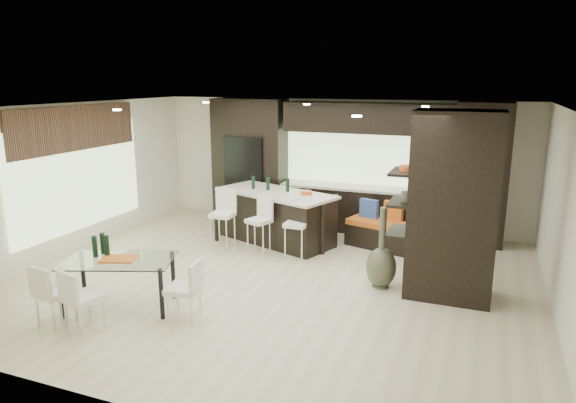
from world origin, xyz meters
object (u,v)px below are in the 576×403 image
at_px(stool_left, 223,225).
at_px(chair_near, 84,302).
at_px(bench, 382,235).
at_px(kitchen_island, 276,217).
at_px(chair_far, 55,296).
at_px(floor_vase, 382,248).
at_px(dining_table, 120,284).
at_px(chair_end, 184,293).
at_px(stool_mid, 259,231).
at_px(stool_right, 297,235).

relative_size(stool_left, chair_near, 1.20).
bearing_deg(chair_near, bench, 73.64).
height_order(bench, chair_near, chair_near).
relative_size(kitchen_island, chair_far, 3.10).
distance_m(kitchen_island, bench, 2.07).
relative_size(floor_vase, dining_table, 0.85).
bearing_deg(floor_vase, chair_end, -137.06).
relative_size(stool_mid, chair_end, 1.12).
xyz_separation_m(stool_right, chair_far, (-2.03, -3.48, -0.05)).
height_order(bench, chair_far, chair_far).
height_order(kitchen_island, dining_table, kitchen_island).
height_order(stool_left, chair_near, stool_left).
distance_m(kitchen_island, stool_right, 1.09).
bearing_deg(chair_far, chair_near, 9.80).
relative_size(kitchen_island, chair_near, 3.11).
distance_m(stool_mid, dining_table, 2.91).
height_order(stool_mid, chair_far, stool_mid).
height_order(stool_left, floor_vase, floor_vase).
distance_m(stool_left, bench, 2.99).
xyz_separation_m(kitchen_island, bench, (2.03, 0.32, -0.24)).
xyz_separation_m(stool_mid, dining_table, (-0.84, -2.78, -0.07)).
xyz_separation_m(floor_vase, chair_end, (-2.20, -2.04, -0.25)).
height_order(stool_left, stool_mid, stool_left).
xyz_separation_m(stool_left, chair_near, (-0.11, -3.46, -0.08)).
height_order(stool_left, chair_end, stool_left).
relative_size(chair_near, chair_end, 1.01).
bearing_deg(dining_table, chair_far, -143.69).
distance_m(stool_left, chair_near, 3.47).
bearing_deg(bench, dining_table, -110.53).
bearing_deg(dining_table, chair_near, -110.48).
height_order(bench, floor_vase, floor_vase).
bearing_deg(stool_left, stool_right, -3.43).
distance_m(stool_mid, bench, 2.33).
bearing_deg(dining_table, kitchen_island, 56.36).
height_order(kitchen_island, stool_left, kitchen_island).
relative_size(stool_left, bench, 0.68).
xyz_separation_m(dining_table, chair_far, (-0.46, -0.70, 0.03)).
bearing_deg(bench, chair_near, -106.15).
distance_m(stool_mid, stool_right, 0.73).
bearing_deg(chair_near, stool_mid, 92.08).
xyz_separation_m(stool_left, floor_vase, (3.11, -0.72, 0.17)).
relative_size(chair_far, chair_end, 1.01).
relative_size(bench, floor_vase, 1.07).
bearing_deg(chair_near, dining_table, 105.61).
relative_size(kitchen_island, stool_left, 2.59).
bearing_deg(bench, stool_mid, -135.34).
relative_size(stool_left, floor_vase, 0.73).
relative_size(kitchen_island, chair_end, 3.13).
bearing_deg(stool_right, kitchen_island, 132.14).
relative_size(stool_left, chair_end, 1.21).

